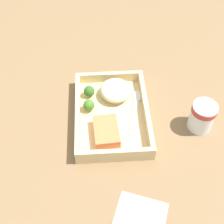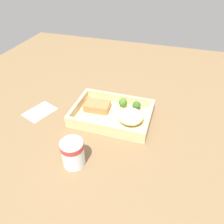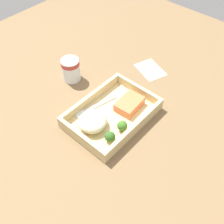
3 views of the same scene
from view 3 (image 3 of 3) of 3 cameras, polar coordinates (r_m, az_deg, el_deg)
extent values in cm
cube|color=brown|center=(86.61, 0.00, -1.61)|extent=(160.00, 160.00, 2.00)
cube|color=#CEB880|center=(85.38, 0.00, -0.93)|extent=(28.42, 20.06, 1.20)
cube|color=#CEB880|center=(88.22, -4.59, 3.12)|extent=(28.42, 1.20, 3.24)
cube|color=#CEB880|center=(80.03, 5.07, -3.32)|extent=(28.42, 1.20, 3.24)
cube|color=#CEB880|center=(91.17, 5.71, 4.88)|extent=(1.20, 17.66, 3.24)
cube|color=#CEB880|center=(77.90, -6.69, -5.59)|extent=(1.20, 17.66, 3.24)
cube|color=#DE7041|center=(86.41, 3.81, 1.76)|extent=(9.70, 7.02, 2.88)
ellipsoid|color=beige|center=(80.53, -4.27, -2.09)|extent=(9.11, 8.88, 4.48)
cylinder|color=#81A35A|center=(80.76, 2.21, -3.64)|extent=(1.21, 1.21, 1.15)
sphere|color=#3E6E23|center=(79.61, 2.25, -3.00)|extent=(3.20, 3.20, 3.20)
cylinder|color=#7FAA66|center=(78.42, -0.44, -5.97)|extent=(1.21, 1.21, 1.02)
sphere|color=#305C1F|center=(77.29, -0.45, -5.38)|extent=(3.18, 3.18, 3.18)
cube|color=silver|center=(88.04, -2.49, 1.81)|extent=(12.32, 3.94, 0.44)
cube|color=silver|center=(85.55, -6.91, -0.43)|extent=(3.82, 2.93, 0.44)
cylinder|color=white|center=(97.47, -8.91, 9.07)|extent=(6.51, 6.51, 8.54)
cylinder|color=#B23833|center=(95.55, -9.13, 10.49)|extent=(6.71, 6.71, 1.54)
cube|color=white|center=(103.99, 8.34, 9.12)|extent=(11.47, 13.33, 0.24)
camera|label=1|loc=(1.01, 33.25, 46.12)|focal=50.00mm
camera|label=2|loc=(1.01, -42.19, 31.06)|focal=35.00mm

